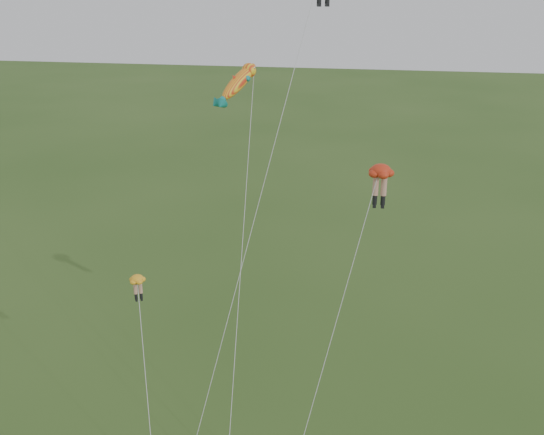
# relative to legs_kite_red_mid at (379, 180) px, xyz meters

# --- Properties ---
(legs_kite_red_mid) EXTENTS (4.32, 8.97, 14.80)m
(legs_kite_red_mid) POSITION_rel_legs_kite_red_mid_xyz_m (0.00, 0.00, 0.00)
(legs_kite_red_mid) COLOR red
(legs_kite_red_mid) RESTS_ON ground
(legs_kite_yellow) EXTENTS (2.92, 5.80, 8.94)m
(legs_kite_yellow) POSITION_rel_legs_kite_red_mid_xyz_m (-11.97, -2.80, -5.90)
(legs_kite_yellow) COLOR #FBAA20
(legs_kite_yellow) RESTS_ON ground
(fish_kite) EXTENTS (2.96, 12.98, 19.03)m
(fish_kite) POSITION_rel_legs_kite_red_mid_xyz_m (-8.25, 5.28, 3.67)
(fish_kite) COLOR yellow
(fish_kite) RESTS_ON ground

